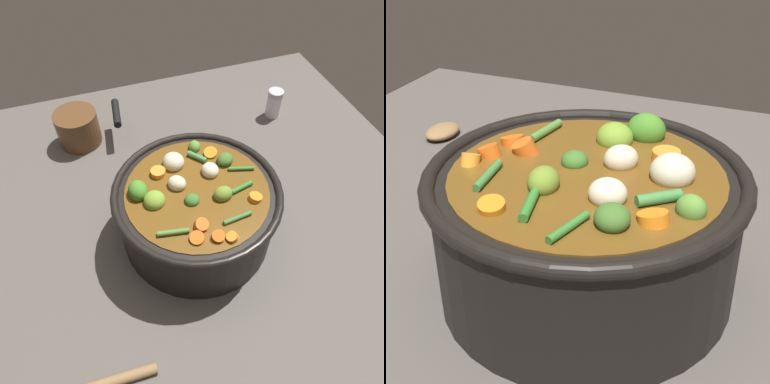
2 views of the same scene
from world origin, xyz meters
The scene contains 3 objects.
ground_plane centered at (0.00, 0.00, 0.00)m, with size 1.10×1.10×0.00m, color #514C47.
cooking_pot centered at (0.00, 0.00, 0.07)m, with size 0.31×0.31×0.15m.
wooden_spoon centered at (0.28, -0.25, 0.01)m, with size 0.16×0.21×0.02m.
Camera 2 is at (-0.17, 0.45, 0.38)m, focal length 54.78 mm.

